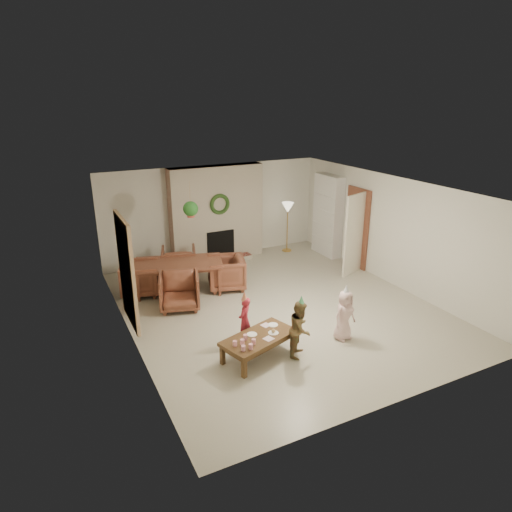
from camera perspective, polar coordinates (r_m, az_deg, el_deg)
floor at (r=9.49m, az=2.72°, el=-6.43°), size 7.00×7.00×0.00m
ceiling at (r=8.67m, az=2.99°, el=8.54°), size 7.00×7.00×0.00m
wall_back at (r=12.04m, az=-5.37°, el=5.61°), size 7.00×0.00×7.00m
wall_front at (r=6.45m, az=18.43°, el=-8.50°), size 7.00×0.00×7.00m
wall_left at (r=8.05m, az=-16.13°, el=-2.46°), size 0.00×7.00×7.00m
wall_right at (r=10.74m, az=16.97°, el=3.04°), size 0.00×7.00×7.00m
fireplace_mass at (r=11.86m, az=-5.01°, el=5.40°), size 2.50×0.40×2.50m
fireplace_hearth at (r=11.91m, az=-4.21°, el=-0.52°), size 1.60×0.30×0.12m
fireplace_firebox at (r=11.93m, az=-4.58°, el=1.49°), size 0.75×0.12×0.75m
fireplace_wreath at (r=11.58m, az=-4.63°, el=6.59°), size 0.54×0.10×0.54m
floor_lamp_base at (r=12.80m, az=3.93°, el=0.74°), size 0.26×0.26×0.03m
floor_lamp_post at (r=12.61m, az=4.00°, el=3.49°), size 0.03×0.03×1.26m
floor_lamp_shade at (r=12.45m, az=4.07°, el=6.17°), size 0.34×0.34×0.28m
bookshelf_carcass at (r=12.38m, az=9.12°, el=5.12°), size 0.30×1.00×2.20m
bookshelf_shelf_a at (r=12.55m, az=8.89°, el=2.24°), size 0.30×0.92×0.03m
bookshelf_shelf_b at (r=12.43m, az=8.99°, el=4.00°), size 0.30×0.92×0.03m
bookshelf_shelf_c at (r=12.33m, az=9.08°, el=5.78°), size 0.30×0.92×0.03m
bookshelf_shelf_d at (r=12.24m, az=9.19°, el=7.60°), size 0.30×0.92×0.03m
books_row_lower at (r=12.38m, az=9.24°, el=2.66°), size 0.20×0.40×0.24m
books_row_mid at (r=12.42m, az=8.81°, el=4.67°), size 0.20×0.44×0.24m
books_row_upper at (r=12.21m, az=9.31°, el=6.26°), size 0.20×0.36×0.22m
door_frame at (r=11.63m, az=12.71°, el=3.51°), size 0.05×0.86×2.04m
door_leaf at (r=11.13m, az=12.40°, el=2.68°), size 0.77×0.32×2.00m
curtain_panel at (r=8.24m, az=-16.13°, el=-1.94°), size 0.06×1.20×2.00m
dining_table at (r=10.20m, az=-9.74°, el=-2.68°), size 2.16×1.60×0.68m
dining_chair_near at (r=9.41m, az=-9.72°, el=-4.44°), size 1.01×1.02×0.75m
dining_chair_far at (r=10.97m, az=-9.77°, el=-0.83°), size 1.01×1.02×0.75m
dining_chair_left at (r=10.23m, az=-14.50°, el=-2.75°), size 1.02×1.01×0.75m
dining_chair_right at (r=10.22m, az=-3.80°, el=-2.15°), size 1.02×1.01×0.75m
hanging_plant_cord at (r=9.58m, az=-8.40°, el=7.30°), size 0.01×0.01×0.70m
hanging_plant_pot at (r=9.66m, az=-8.29°, el=5.27°), size 0.16×0.16×0.12m
hanging_plant_foliage at (r=9.63m, az=-8.33°, el=5.96°), size 0.32×0.32×0.32m
coffee_table_top at (r=7.62m, az=0.37°, el=-10.34°), size 1.42×1.01×0.06m
coffee_table_apron at (r=7.66m, az=0.37°, el=-10.79°), size 1.30×0.88×0.08m
coffee_leg_fl at (r=7.23m, az=-1.51°, el=-14.08°), size 0.09×0.09×0.34m
coffee_leg_fr at (r=7.94m, az=4.77°, el=-10.74°), size 0.09×0.09×0.34m
coffee_leg_bl at (r=7.56m, az=-4.29°, el=-12.46°), size 0.09×0.09×0.34m
coffee_leg_br at (r=8.24m, az=1.99°, el=-9.44°), size 0.09×0.09×0.34m
cup_a at (r=7.20m, az=-1.63°, el=-11.64°), size 0.09×0.09×0.09m
cup_b at (r=7.33m, az=-2.71°, el=-11.06°), size 0.09×0.09×0.09m
cup_c at (r=7.24m, az=-0.66°, el=-11.45°), size 0.09×0.09×0.09m
cup_d at (r=7.36m, az=-1.74°, el=-10.87°), size 0.09×0.09×0.09m
cup_e at (r=7.37m, az=-0.30°, el=-10.83°), size 0.09×0.09×0.09m
cup_f at (r=7.49m, az=-1.37°, el=-10.27°), size 0.09×0.09×0.09m
plate_a at (r=7.65m, az=-0.53°, el=-9.94°), size 0.22×0.22×0.01m
plate_b at (r=7.70m, az=2.22°, el=-9.74°), size 0.22×0.22×0.01m
plate_c at (r=7.94m, az=2.17°, el=-8.74°), size 0.22×0.22×0.01m
food_scoop at (r=7.68m, az=2.23°, el=-9.48°), size 0.09×0.09×0.07m
napkin_left at (r=7.53m, az=1.61°, el=-10.48°), size 0.19×0.19×0.01m
napkin_right at (r=7.93m, az=1.25°, el=-8.79°), size 0.19×0.19×0.01m
child_red at (r=8.02m, az=-1.45°, el=-8.16°), size 0.38×0.37×0.87m
party_hat_red at (r=7.81m, az=-1.48°, el=-5.11°), size 0.15×0.15×0.16m
child_plaid at (r=7.66m, az=5.66°, el=-9.18°), size 0.61×0.60×0.99m
party_hat_plaid at (r=7.41m, az=5.80°, el=-5.59°), size 0.15×0.15×0.16m
child_pink at (r=8.25m, az=11.19°, el=-7.41°), size 0.50×0.37×0.94m
party_hat_pink at (r=8.04m, az=11.43°, el=-4.18°), size 0.13×0.13×0.17m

